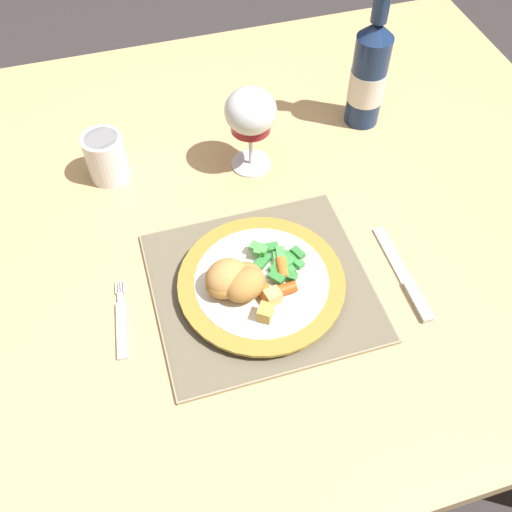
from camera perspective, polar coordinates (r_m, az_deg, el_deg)
The scene contains 13 objects.
ground_plane at distance 1.59m, azimuth -1.66°, elevation -13.52°, with size 6.00×6.00×0.00m, color #383333.
dining_table at distance 1.02m, azimuth -2.52°, elevation 1.59°, with size 1.37×1.05×0.74m.
placemat at distance 0.86m, azimuth 0.57°, elevation -2.99°, with size 0.32×0.30×0.01m.
dinner_plate at distance 0.85m, azimuth 0.55°, elevation -2.75°, with size 0.25×0.25×0.02m.
breaded_croquettes at distance 0.82m, azimuth -2.18°, elevation -2.42°, with size 0.10×0.09×0.05m.
green_beans_pile at distance 0.85m, azimuth 2.20°, elevation -0.42°, with size 0.08×0.08×0.02m.
glazed_carrots at distance 0.83m, azimuth 1.69°, elevation -2.83°, with size 0.06×0.07×0.02m.
fork at distance 0.85m, azimuth -13.31°, elevation -6.65°, with size 0.03×0.13×0.01m.
table_knife at distance 0.90m, azimuth 14.81°, elevation -2.41°, with size 0.02×0.18×0.01m.
wine_glass at distance 0.97m, azimuth -0.56°, elevation 13.95°, with size 0.09×0.09×0.16m.
bottle at distance 1.09m, azimuth 11.21°, elevation 17.43°, with size 0.07×0.07×0.27m.
roast_potatoes at distance 0.81m, azimuth 0.86°, elevation -4.32°, with size 0.05×0.08×0.02m.
drinking_cup at distance 1.02m, azimuth -14.79°, elevation 9.62°, with size 0.07×0.07×0.09m.
Camera 1 is at (-0.14, -0.63, 1.46)m, focal length 40.00 mm.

